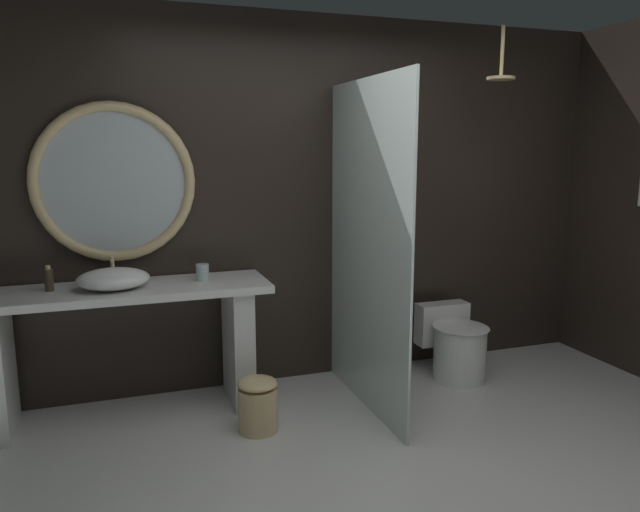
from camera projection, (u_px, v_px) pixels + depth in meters
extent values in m
plane|color=silver|center=(433.00, 512.00, 2.84)|extent=(5.76, 5.76, 0.00)
cube|color=black|center=(308.00, 202.00, 4.37)|extent=(4.80, 0.10, 2.60)
cube|color=silver|center=(121.00, 291.00, 3.71)|extent=(1.81, 0.54, 0.05)
cube|color=silver|center=(238.00, 344.00, 4.02)|extent=(0.14, 0.46, 0.79)
ellipsoid|color=white|center=(113.00, 279.00, 3.65)|extent=(0.43, 0.35, 0.13)
cylinder|color=#D6B77F|center=(113.00, 270.00, 3.80)|extent=(0.02, 0.02, 0.17)
cylinder|color=#D6B77F|center=(112.00, 260.00, 3.73)|extent=(0.02, 0.11, 0.02)
cylinder|color=silver|center=(202.00, 272.00, 3.89)|extent=(0.08, 0.08, 0.11)
cylinder|color=#3D3323|center=(49.00, 280.00, 3.61)|extent=(0.05, 0.05, 0.13)
cylinder|color=#D6B77F|center=(48.00, 267.00, 3.60)|extent=(0.03, 0.03, 0.02)
torus|color=#D6B77F|center=(114.00, 183.00, 3.83)|extent=(1.02, 0.07, 1.02)
cylinder|color=#B2BCC1|center=(114.00, 183.00, 3.84)|extent=(0.91, 0.01, 0.91)
cube|color=silver|center=(367.00, 248.00, 3.85)|extent=(0.02, 1.24, 2.11)
cylinder|color=#D6B77F|center=(502.00, 51.00, 4.07)|extent=(0.02, 0.02, 0.34)
cylinder|color=#D6B77F|center=(501.00, 78.00, 4.10)|extent=(0.19, 0.19, 0.02)
cylinder|color=white|center=(460.00, 354.00, 4.42)|extent=(0.38, 0.38, 0.39)
ellipsoid|color=white|center=(461.00, 327.00, 4.38)|extent=(0.40, 0.44, 0.02)
cube|color=white|center=(442.00, 323.00, 4.64)|extent=(0.40, 0.15, 0.32)
cylinder|color=#D6B77F|center=(258.00, 409.00, 3.63)|extent=(0.24, 0.24, 0.27)
ellipsoid|color=#D6B77F|center=(258.00, 384.00, 3.60)|extent=(0.24, 0.24, 0.07)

